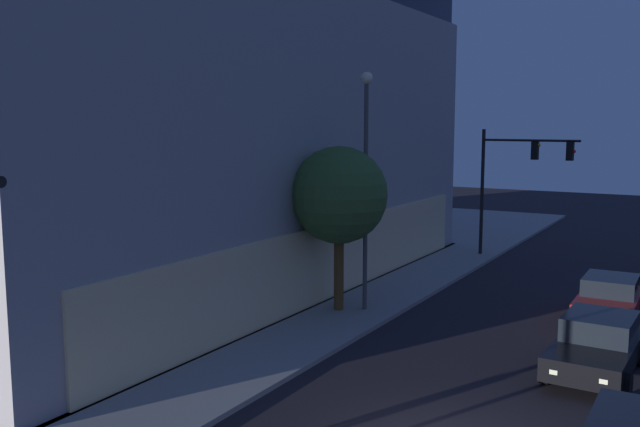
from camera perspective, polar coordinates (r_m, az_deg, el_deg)
The scene contains 6 objects.
modern_building at distance 32.89m, azimuth -15.51°, elevation 8.06°, with size 28.56×21.65×15.00m.
traffic_light_far_corner at distance 35.95m, azimuth 16.12°, elevation 3.65°, with size 0.46×4.90×6.52m.
street_lamp_sidewalk at distance 24.67m, azimuth 3.84°, elevation 4.13°, with size 0.44×0.44×8.62m.
sidewalk_tree at distance 24.67m, azimuth 1.60°, elevation 1.50°, with size 3.53×3.53×6.01m.
car_black at distance 20.88m, azimuth 22.12°, elevation -10.10°, with size 4.72×2.36×1.63m.
car_red at distance 26.30m, azimuth 22.97°, elevation -6.58°, with size 4.10×2.20×1.58m.
Camera 1 is at (-13.05, -4.61, 6.94)m, focal length 38.37 mm.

